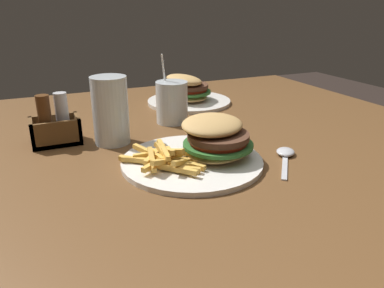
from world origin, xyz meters
TOP-DOWN VIEW (x-y plane):
  - dining_table at (0.00, 0.00)m, footprint 1.42×1.22m
  - meal_plate_near at (0.03, -0.10)m, footprint 0.28×0.28m
  - beer_glass at (-0.11, 0.08)m, footprint 0.08×0.08m
  - juice_glass at (0.07, 0.17)m, footprint 0.08×0.08m
  - spoon at (0.20, -0.14)m, footprint 0.11×0.13m
  - meal_plate_far at (0.18, 0.33)m, footprint 0.26×0.26m
  - condiment_caddy at (-0.22, 0.12)m, footprint 0.10×0.07m

SIDE VIEW (x-z plane):
  - dining_table at x=0.00m, z-range 0.26..1.04m
  - spoon at x=0.20m, z-range 0.77..0.79m
  - meal_plate_near at x=0.03m, z-range 0.76..0.85m
  - meal_plate_far at x=0.18m, z-range 0.76..0.86m
  - condiment_caddy at x=-0.22m, z-range 0.76..0.87m
  - juice_glass at x=0.07m, z-range 0.74..0.91m
  - beer_glass at x=-0.11m, z-range 0.77..0.92m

